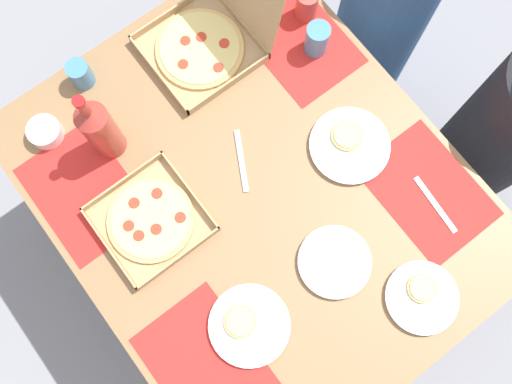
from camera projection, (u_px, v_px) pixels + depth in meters
name	position (u px, v px, depth m)	size (l,w,h in m)	color
ground_plane	(256.00, 235.00, 2.35)	(6.00, 6.00, 0.00)	gray
dining_table	(256.00, 200.00, 1.72)	(1.33, 1.09, 0.75)	#3F3328
placemat_near_left	(84.00, 192.00, 1.62)	(0.36, 0.26, 0.00)	red
placemat_near_right	(207.00, 365.00, 1.50)	(0.36, 0.26, 0.00)	red
placemat_far_left	(299.00, 42.00, 1.73)	(0.36, 0.26, 0.00)	red
placemat_far_right	(428.00, 192.00, 1.62)	(0.36, 0.26, 0.00)	red
pizza_box_corner_right	(210.00, 35.00, 1.68)	(0.31, 0.36, 0.34)	tan
pizza_box_edge_far	(151.00, 220.00, 1.59)	(0.28, 0.28, 0.04)	tan
plate_far_right	(248.00, 325.00, 1.52)	(0.22, 0.22, 0.03)	white
plate_middle	(349.00, 145.00, 1.64)	(0.24, 0.24, 0.03)	white
plate_far_left	(422.00, 297.00, 1.54)	(0.20, 0.20, 0.03)	white
plate_near_left	(334.00, 262.00, 1.56)	(0.21, 0.21, 0.02)	white
soda_bottle	(100.00, 129.00, 1.52)	(0.09, 0.09, 0.32)	#B2382D
cup_spare	(307.00, 5.00, 1.71)	(0.07, 0.07, 0.10)	#BF4742
cup_clear_left	(80.00, 74.00, 1.66)	(0.07, 0.07, 0.09)	teal
cup_dark	(317.00, 39.00, 1.68)	(0.07, 0.07, 0.11)	teal
condiment_bowl	(45.00, 132.00, 1.64)	(0.10, 0.10, 0.05)	white
fork_by_far_right	(241.00, 161.00, 1.64)	(0.19, 0.02, 0.01)	#B7B7BC
fork_by_far_left	(435.00, 204.00, 1.61)	(0.19, 0.02, 0.01)	#B7B7BC
diner_left_seat	(383.00, 13.00, 2.03)	(0.32, 0.32, 1.14)	#33598C
diner_right_seat	(498.00, 138.00, 1.91)	(0.32, 0.32, 1.15)	black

